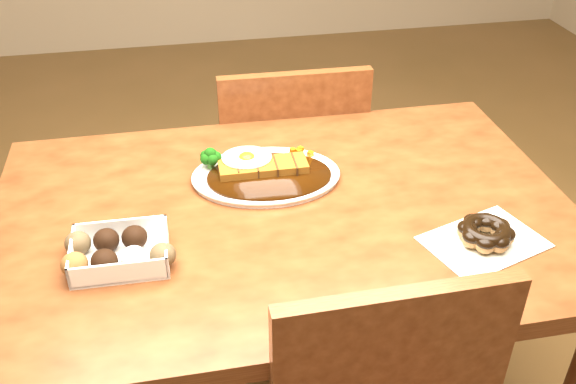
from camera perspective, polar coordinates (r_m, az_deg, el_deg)
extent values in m
cube|color=#4C220F|center=(1.34, -0.29, -2.18)|extent=(1.20, 0.80, 0.04)
cylinder|color=#4C220F|center=(1.86, -19.07, -7.26)|extent=(0.06, 0.06, 0.71)
cylinder|color=#4C220F|center=(1.97, 13.48, -3.49)|extent=(0.06, 0.06, 0.71)
cube|color=#4C220F|center=(2.01, -0.39, 1.09)|extent=(0.43, 0.43, 0.04)
cylinder|color=#4C220F|center=(2.31, 3.10, -0.98)|extent=(0.04, 0.04, 0.41)
cylinder|color=#4C220F|center=(2.27, -5.33, -1.82)|extent=(0.04, 0.04, 0.41)
cylinder|color=#4C220F|center=(2.04, 5.17, -6.33)|extent=(0.04, 0.04, 0.41)
cylinder|color=#4C220F|center=(2.00, -4.40, -7.42)|extent=(0.04, 0.04, 0.41)
cube|color=#4C220F|center=(1.73, 0.63, 4.44)|extent=(0.40, 0.04, 0.40)
cube|color=#4C220F|center=(1.11, 9.15, -16.37)|extent=(0.40, 0.04, 0.40)
ellipsoid|color=white|center=(1.42, -1.96, 1.39)|extent=(0.34, 0.25, 0.01)
ellipsoid|color=black|center=(1.40, -1.67, 1.38)|extent=(0.29, 0.21, 0.01)
cube|color=#6B380C|center=(1.41, -2.22, 2.20)|extent=(0.20, 0.07, 0.02)
ellipsoid|color=white|center=(1.43, -3.69, 3.06)|extent=(0.12, 0.10, 0.01)
ellipsoid|color=#FFB214|center=(1.42, -3.69, 3.10)|extent=(0.04, 0.04, 0.02)
cube|color=white|center=(1.22, -14.70, -5.08)|extent=(0.18, 0.14, 0.05)
ellipsoid|color=brown|center=(1.21, -18.45, -6.14)|extent=(0.05, 0.05, 0.04)
ellipsoid|color=black|center=(1.20, -16.01, -5.94)|extent=(0.05, 0.05, 0.04)
ellipsoid|color=beige|center=(1.19, -13.55, -5.73)|extent=(0.05, 0.05, 0.04)
ellipsoid|color=black|center=(1.19, -11.06, -5.50)|extent=(0.05, 0.05, 0.04)
ellipsoid|color=black|center=(1.25, -18.18, -4.34)|extent=(0.05, 0.05, 0.04)
ellipsoid|color=black|center=(1.25, -15.85, -4.14)|extent=(0.05, 0.05, 0.04)
ellipsoid|color=black|center=(1.24, -13.49, -3.93)|extent=(0.05, 0.05, 0.04)
cube|color=silver|center=(1.29, 17.01, -4.26)|extent=(0.26, 0.21, 0.00)
torus|color=olive|center=(1.28, 17.15, -3.58)|extent=(0.13, 0.13, 0.04)
torus|color=black|center=(1.28, 17.22, -3.24)|extent=(0.12, 0.12, 0.02)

